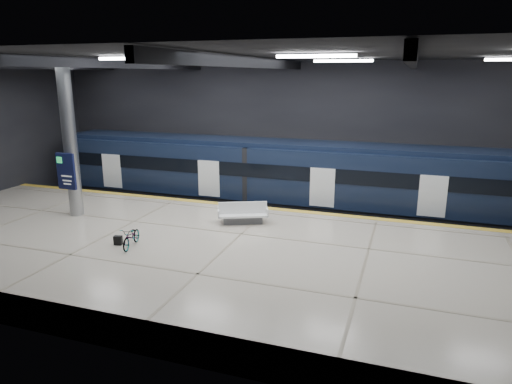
% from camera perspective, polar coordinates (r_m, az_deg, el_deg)
% --- Properties ---
extents(ground, '(30.00, 30.00, 0.00)m').
position_cam_1_polar(ground, '(19.65, -0.77, -7.33)').
color(ground, black).
rests_on(ground, ground).
extents(room_shell, '(30.10, 16.10, 8.05)m').
position_cam_1_polar(room_shell, '(18.30, -0.83, 9.53)').
color(room_shell, black).
rests_on(room_shell, ground).
extents(platform, '(30.00, 11.00, 1.10)m').
position_cam_1_polar(platform, '(17.28, -3.59, -8.55)').
color(platform, beige).
rests_on(platform, ground).
extents(safety_strip, '(30.00, 0.40, 0.01)m').
position_cam_1_polar(safety_strip, '(21.75, 1.65, -2.06)').
color(safety_strip, gold).
rests_on(safety_strip, platform).
extents(rails, '(30.00, 1.52, 0.16)m').
position_cam_1_polar(rails, '(24.58, 3.54, -2.61)').
color(rails, gray).
rests_on(rails, ground).
extents(train, '(29.40, 2.84, 3.79)m').
position_cam_1_polar(train, '(23.81, 6.07, 1.71)').
color(train, black).
rests_on(train, ground).
extents(bench, '(2.31, 1.66, 0.94)m').
position_cam_1_polar(bench, '(19.57, -1.66, -2.97)').
color(bench, '#595B60').
rests_on(bench, platform).
extents(bicycle, '(0.82, 1.56, 0.78)m').
position_cam_1_polar(bicycle, '(17.54, -15.31, -5.41)').
color(bicycle, '#99999E').
rests_on(bicycle, platform).
extents(pannier_bag, '(0.33, 0.25, 0.35)m').
position_cam_1_polar(pannier_bag, '(17.94, -16.86, -5.80)').
color(pannier_bag, black).
rests_on(pannier_bag, platform).
extents(info_column, '(0.90, 0.78, 6.90)m').
position_cam_1_polar(info_column, '(21.65, -22.28, 5.88)').
color(info_column, '#9EA0A5').
rests_on(info_column, platform).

